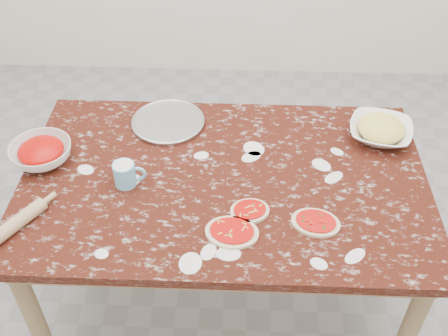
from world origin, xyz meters
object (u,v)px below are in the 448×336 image
(worktable, at_px, (224,192))
(cheese_bowl, at_px, (380,132))
(rolling_pin, at_px, (15,224))
(flour_mug, at_px, (126,174))
(pizza_tray, at_px, (168,122))
(sauce_bowl, at_px, (42,153))

(worktable, relative_size, cheese_bowl, 6.14)
(cheese_bowl, distance_m, rolling_pin, 1.50)
(cheese_bowl, height_order, flour_mug, flour_mug)
(pizza_tray, distance_m, cheese_bowl, 0.92)
(pizza_tray, height_order, rolling_pin, rolling_pin)
(pizza_tray, xyz_separation_m, cheese_bowl, (0.91, -0.06, 0.03))
(cheese_bowl, xyz_separation_m, flour_mug, (-1.03, -0.33, 0.02))
(worktable, distance_m, pizza_tray, 0.44)
(pizza_tray, height_order, flour_mug, flour_mug)
(pizza_tray, xyz_separation_m, flour_mug, (-0.11, -0.39, 0.04))
(sauce_bowl, distance_m, flour_mug, 0.38)
(pizza_tray, bearing_deg, flour_mug, -106.39)
(worktable, bearing_deg, sauce_bowl, 174.57)
(worktable, relative_size, pizza_tray, 5.08)
(sauce_bowl, xyz_separation_m, flour_mug, (0.36, -0.12, 0.01))
(worktable, distance_m, sauce_bowl, 0.75)
(sauce_bowl, xyz_separation_m, cheese_bowl, (1.39, 0.21, -0.01))
(pizza_tray, relative_size, cheese_bowl, 1.21)
(worktable, xyz_separation_m, flour_mug, (-0.38, -0.05, 0.13))
(sauce_bowl, height_order, cheese_bowl, sauce_bowl)
(worktable, height_order, cheese_bowl, cheese_bowl)
(worktable, height_order, rolling_pin, rolling_pin)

